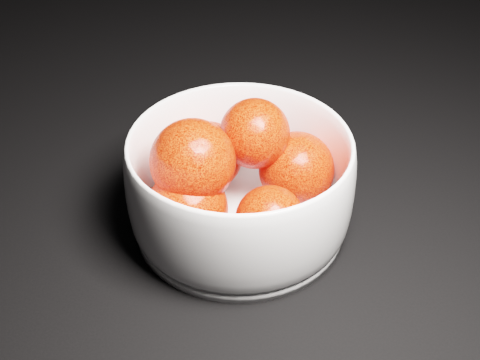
{
  "coord_description": "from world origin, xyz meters",
  "views": [
    {
      "loc": [
        -0.06,
        -0.64,
        0.44
      ],
      "look_at": [
        -0.07,
        -0.15,
        0.06
      ],
      "focal_mm": 50.0,
      "sensor_mm": 36.0,
      "label": 1
    }
  ],
  "objects": [
    {
      "name": "ground",
      "position": [
        0.0,
        0.0,
        0.0
      ],
      "size": [
        3.0,
        3.0,
        0.0
      ],
      "primitive_type": "cube",
      "color": "black",
      "rests_on": "ground"
    },
    {
      "name": "orange_pile",
      "position": [
        -0.07,
        -0.14,
        0.06
      ],
      "size": [
        0.18,
        0.16,
        0.12
      ],
      "color": "#FF260D",
      "rests_on": "bowl"
    },
    {
      "name": "bowl",
      "position": [
        -0.07,
        -0.15,
        0.05
      ],
      "size": [
        0.21,
        0.21,
        0.1
      ],
      "rotation": [
        0.0,
        0.0,
        0.06
      ],
      "color": "white",
      "rests_on": "ground"
    }
  ]
}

